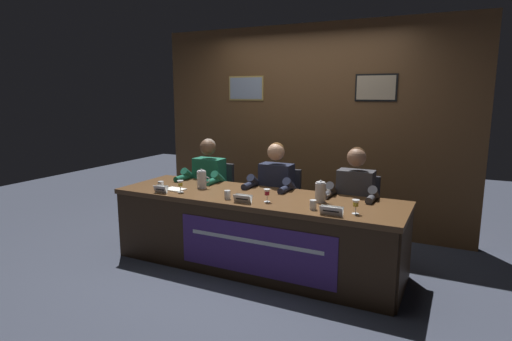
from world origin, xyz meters
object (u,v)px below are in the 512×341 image
at_px(chair_center, 280,210).
at_px(water_pitcher_right_side, 321,192).
at_px(juice_glass_right, 356,204).
at_px(conference_table, 251,220).
at_px(panelist_left, 206,182).
at_px(document_stack_left, 175,189).
at_px(water_pitcher_left_side, 202,179).
at_px(nameplate_left, 161,189).
at_px(nameplate_center, 243,199).
at_px(nameplate_right, 331,211).
at_px(panelist_right, 353,199).
at_px(juice_glass_center, 267,193).
at_px(chair_right, 357,220).
at_px(chair_left, 215,201).
at_px(water_cup_center, 227,195).
at_px(water_cup_left, 161,186).
at_px(juice_glass_left, 180,184).
at_px(panelist_center, 273,190).
at_px(water_cup_right, 313,205).

height_order(chair_center, water_pitcher_right_side, water_pitcher_right_side).
bearing_deg(juice_glass_right, conference_table, 173.72).
distance_m(conference_table, panelist_left, 1.05).
relative_size(juice_glass_right, document_stack_left, 0.56).
bearing_deg(water_pitcher_left_side, nameplate_left, -123.31).
relative_size(nameplate_center, nameplate_right, 0.92).
bearing_deg(panelist_right, juice_glass_center, -136.81).
height_order(chair_right, nameplate_right, chair_right).
bearing_deg(juice_glass_right, juice_glass_center, 178.09).
distance_m(chair_left, water_cup_center, 1.19).
bearing_deg(water_cup_left, juice_glass_left, -4.40).
relative_size(juice_glass_right, water_pitcher_left_side, 0.59).
bearing_deg(juice_glass_center, panelist_center, 108.92).
xyz_separation_m(chair_left, chair_right, (1.76, 0.00, 0.00)).
bearing_deg(document_stack_left, juice_glass_right, -1.31).
relative_size(nameplate_center, juice_glass_center, 1.44).
relative_size(nameplate_left, panelist_center, 0.12).
distance_m(panelist_left, juice_glass_center, 1.27).
bearing_deg(water_cup_center, chair_center, 79.02).
relative_size(panelist_left, water_pitcher_right_side, 5.82).
bearing_deg(water_cup_left, chair_center, 39.64).
bearing_deg(juice_glass_center, nameplate_center, -145.08).
bearing_deg(nameplate_left, water_pitcher_left_side, 56.69).
distance_m(juice_glass_left, water_cup_right, 1.44).
relative_size(chair_left, nameplate_right, 4.58).
bearing_deg(document_stack_left, water_cup_right, -2.56).
height_order(juice_glass_center, water_cup_center, juice_glass_center).
height_order(conference_table, chair_left, chair_left).
xyz_separation_m(chair_center, nameplate_right, (0.88, -0.98, 0.35)).
relative_size(nameplate_center, water_cup_right, 2.11).
relative_size(panelist_left, juice_glass_right, 9.86).
xyz_separation_m(juice_glass_left, water_pitcher_left_side, (0.09, 0.26, 0.01)).
height_order(juice_glass_right, water_pitcher_left_side, water_pitcher_left_side).
distance_m(juice_glass_left, water_cup_left, 0.28).
relative_size(chair_right, juice_glass_right, 7.22).
height_order(juice_glass_left, chair_center, chair_center).
height_order(nameplate_left, juice_glass_left, juice_glass_left).
bearing_deg(water_cup_center, nameplate_right, -4.73).
bearing_deg(water_cup_center, juice_glass_left, 177.12).
relative_size(panelist_left, water_pitcher_left_side, 5.82).
height_order(conference_table, water_cup_left, water_cup_left).
height_order(nameplate_left, chair_center, chair_center).
xyz_separation_m(panelist_right, nameplate_right, (0.00, -0.78, 0.08)).
bearing_deg(nameplate_center, juice_glass_right, 5.74).
bearing_deg(conference_table, panelist_right, 31.53).
relative_size(juice_glass_left, juice_glass_center, 1.00).
distance_m(chair_left, chair_center, 0.88).
relative_size(panelist_center, water_cup_right, 14.38).
relative_size(chair_left, juice_glass_right, 7.22).
relative_size(chair_center, water_cup_right, 10.53).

